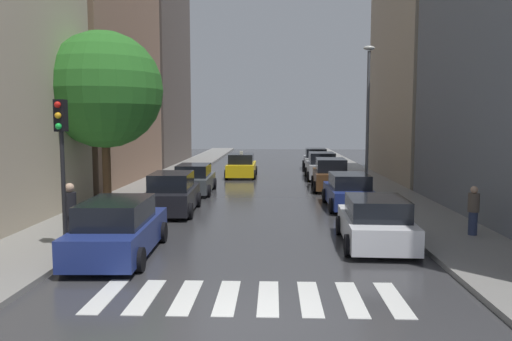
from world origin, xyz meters
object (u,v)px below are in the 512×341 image
object	(u,v)px
pedestrian_near_tree	(473,210)
traffic_light_left_corner	(61,141)
lamp_post_right	(368,109)
parked_car_right_nearest	(376,223)
parked_car_right_second	(349,192)
parked_car_right_third	(330,175)
parked_car_left_third	(194,179)
parked_car_right_fifth	(316,160)
parked_car_left_nearest	(118,229)
parked_car_right_fourth	(321,167)
street_tree_left	(104,90)
taxi_midroad	(242,166)
parked_car_left_second	(172,194)
pedestrian_by_kerb	(70,212)

from	to	relation	value
pedestrian_near_tree	traffic_light_left_corner	bearing A→B (deg)	168.78
traffic_light_left_corner	lamp_post_right	size ratio (longest dim) A/B	0.56
parked_car_right_nearest	parked_car_right_second	world-z (taller)	parked_car_right_second
parked_car_right_third	parked_car_right_second	bearing A→B (deg)	-176.63
parked_car_left_third	traffic_light_left_corner	xyz separation A→B (m)	(-1.74, -12.45, 2.55)
parked_car_right_fifth	lamp_post_right	world-z (taller)	lamp_post_right
parked_car_left_nearest	parked_car_right_third	bearing A→B (deg)	-30.32
parked_car_right_third	parked_car_right_fourth	bearing A→B (deg)	2.00
parked_car_right_fourth	parked_car_right_fifth	distance (m)	6.46
parked_car_right_nearest	street_tree_left	xyz separation A→B (m)	(-10.45, 6.07, 4.46)
parked_car_right_third	pedestrian_near_tree	size ratio (longest dim) A/B	2.70
parked_car_left_third	taxi_midroad	world-z (taller)	taxi_midroad
parked_car_right_nearest	parked_car_right_fourth	world-z (taller)	parked_car_right_fourth
pedestrian_near_tree	parked_car_left_third	bearing A→B (deg)	114.99
parked_car_right_fourth	parked_car_left_third	bearing A→B (deg)	133.67
parked_car_right_second	parked_car_right_nearest	bearing A→B (deg)	177.99
parked_car_right_third	parked_car_right_nearest	bearing A→B (deg)	-178.21
parked_car_left_nearest	taxi_midroad	xyz separation A→B (m)	(2.19, 20.29, -0.01)
parked_car_left_second	street_tree_left	world-z (taller)	street_tree_left
traffic_light_left_corner	parked_car_right_fifth	bearing A→B (deg)	70.09
parked_car_right_nearest	traffic_light_left_corner	world-z (taller)	traffic_light_left_corner
parked_car_left_third	lamp_post_right	distance (m)	10.01
parked_car_left_nearest	pedestrian_by_kerb	xyz separation A→B (m)	(-1.66, 0.69, 0.36)
parked_car_left_nearest	parked_car_left_third	size ratio (longest dim) A/B	1.08
lamp_post_right	street_tree_left	bearing A→B (deg)	-156.10
parked_car_right_fourth	parked_car_right_fifth	xyz separation A→B (m)	(0.15, 6.46, -0.03)
parked_car_right_third	traffic_light_left_corner	size ratio (longest dim) A/B	1.01
parked_car_left_second	lamp_post_right	size ratio (longest dim) A/B	0.57
parked_car_right_fifth	pedestrian_by_kerb	distance (m)	26.92
parked_car_right_fifth	taxi_midroad	xyz separation A→B (m)	(-5.57, -5.62, -0.03)
parked_car_right_fifth	pedestrian_by_kerb	world-z (taller)	pedestrian_by_kerb
parked_car_right_third	parked_car_right_fourth	size ratio (longest dim) A/B	0.96
parked_car_right_fourth	street_tree_left	xyz separation A→B (m)	(-10.48, -11.91, 4.35)
parked_car_left_nearest	traffic_light_left_corner	size ratio (longest dim) A/B	1.13
pedestrian_near_tree	parked_car_right_second	bearing A→B (deg)	96.57
parked_car_left_nearest	street_tree_left	xyz separation A→B (m)	(-2.88, 7.55, 4.40)
lamp_post_right	parked_car_right_fifth	bearing A→B (deg)	97.28
parked_car_left_second	parked_car_right_second	size ratio (longest dim) A/B	1.01
parked_car_right_second	parked_car_left_second	bearing A→B (deg)	100.93
street_tree_left	parked_car_right_third	bearing A→B (deg)	32.22
traffic_light_left_corner	street_tree_left	bearing A→B (deg)	99.77
parked_car_right_second	street_tree_left	bearing A→B (deg)	93.42
parked_car_left_nearest	parked_car_left_second	xyz separation A→B (m)	(0.16, 6.74, 0.02)
parked_car_left_nearest	street_tree_left	world-z (taller)	street_tree_left
parked_car_right_third	parked_car_right_fifth	world-z (taller)	parked_car_right_third
parked_car_left_second	parked_car_right_nearest	world-z (taller)	parked_car_left_second
pedestrian_by_kerb	lamp_post_right	distance (m)	16.88
pedestrian_near_tree	parked_car_left_nearest	bearing A→B (deg)	170.73
taxi_midroad	street_tree_left	size ratio (longest dim) A/B	0.58
pedestrian_near_tree	pedestrian_by_kerb	distance (m)	12.69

